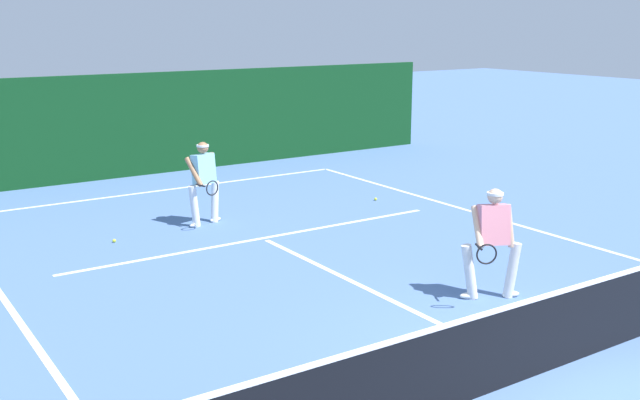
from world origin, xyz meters
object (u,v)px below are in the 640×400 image
(player_far, at_px, (204,179))
(tennis_ball, at_px, (114,241))
(tennis_ball_extra, at_px, (376,199))
(player_near, at_px, (493,239))

(player_far, relative_size, tennis_ball, 25.13)
(tennis_ball_extra, bearing_deg, player_far, 176.14)
(player_near, bearing_deg, tennis_ball, -30.51)
(player_near, xyz_separation_m, player_far, (-1.73, 6.01, 0.01))
(player_near, relative_size, tennis_ball, 24.90)
(player_near, height_order, tennis_ball, player_near)
(player_far, height_order, tennis_ball_extra, player_far)
(player_far, xyz_separation_m, tennis_ball_extra, (4.05, -0.27, -0.88))
(player_far, relative_size, tennis_ball_extra, 25.13)
(player_near, height_order, player_far, player_far)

